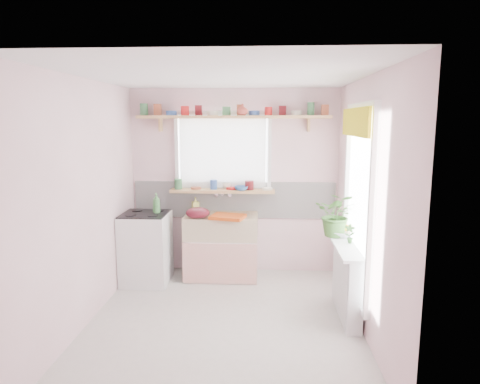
{
  "coord_description": "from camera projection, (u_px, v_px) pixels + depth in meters",
  "views": [
    {
      "loc": [
        0.41,
        -4.17,
        2.08
      ],
      "look_at": [
        0.14,
        0.55,
        1.28
      ],
      "focal_mm": 32.0,
      "sensor_mm": 36.0,
      "label": 1
    }
  ],
  "objects": [
    {
      "name": "room",
      "position": [
        285.0,
        181.0,
        5.05
      ],
      "size": [
        3.2,
        3.2,
        3.2
      ],
      "color": "beige",
      "rests_on": "ground"
    },
    {
      "name": "colander",
      "position": [
        198.0,
        213.0,
        5.43
      ],
      "size": [
        0.4,
        0.4,
        0.14
      ],
      "primitive_type": "ellipsoid",
      "rotation": [
        0.0,
        0.0,
        0.41
      ],
      "color": "#520E1A",
      "rests_on": "sink_unit"
    },
    {
      "name": "herb_pot",
      "position": [
        350.0,
        234.0,
        4.57
      ],
      "size": [
        0.11,
        0.08,
        0.21
      ],
      "primitive_type": "imported",
      "rotation": [
        0.0,
        0.0,
        -0.1
      ],
      "color": "#2F5C24",
      "rests_on": "radiator_ledge"
    },
    {
      "name": "jade_plant",
      "position": [
        337.0,
        214.0,
        4.82
      ],
      "size": [
        0.57,
        0.53,
        0.51
      ],
      "primitive_type": "imported",
      "rotation": [
        0.0,
        0.0,
        -0.36
      ],
      "color": "#3E702D",
      "rests_on": "radiator_ledge"
    },
    {
      "name": "sill_bowl",
      "position": [
        241.0,
        188.0,
        5.66
      ],
      "size": [
        0.21,
        0.21,
        0.06
      ],
      "primitive_type": "imported",
      "rotation": [
        0.0,
        0.0,
        -0.17
      ],
      "color": "#3671B1",
      "rests_on": "windowsill"
    },
    {
      "name": "cooker_bottle",
      "position": [
        156.0,
        203.0,
        5.41
      ],
      "size": [
        0.1,
        0.1,
        0.25
      ],
      "primitive_type": "imported",
      "rotation": [
        0.0,
        0.0,
        0.04
      ],
      "color": "#468C48",
      "rests_on": "cooker"
    },
    {
      "name": "shelf_vase",
      "position": [
        243.0,
        110.0,
        5.48
      ],
      "size": [
        0.16,
        0.16,
        0.15
      ],
      "primitive_type": "imported",
      "rotation": [
        0.0,
        0.0,
        0.19
      ],
      "color": "#B84738",
      "rests_on": "pine_shelf"
    },
    {
      "name": "radiator_ledge",
      "position": [
        347.0,
        281.0,
        4.53
      ],
      "size": [
        0.22,
        0.95,
        0.78
      ],
      "color": "white",
      "rests_on": "ground"
    },
    {
      "name": "windowsill",
      "position": [
        223.0,
        191.0,
        5.75
      ],
      "size": [
        1.4,
        0.22,
        0.04
      ],
      "primitive_type": "cube",
      "color": "tan",
      "rests_on": "room"
    },
    {
      "name": "sill_cup",
      "position": [
        227.0,
        186.0,
        5.79
      ],
      "size": [
        0.12,
        0.12,
        0.09
      ],
      "primitive_type": "imported",
      "rotation": [
        0.0,
        0.0,
        -0.11
      ],
      "color": "beige",
      "rests_on": "windowsill"
    },
    {
      "name": "shelf_crockery",
      "position": [
        233.0,
        111.0,
        5.55
      ],
      "size": [
        2.47,
        0.11,
        0.12
      ],
      "color": "#3F7F4C",
      "rests_on": "pine_shelf"
    },
    {
      "name": "dish_tray",
      "position": [
        228.0,
        217.0,
        5.41
      ],
      "size": [
        0.48,
        0.4,
        0.04
      ],
      "primitive_type": "cube",
      "rotation": [
        0.0,
        0.0,
        -0.25
      ],
      "color": "#D14D12",
      "rests_on": "sink_unit"
    },
    {
      "name": "fruit_bowl",
      "position": [
        341.0,
        233.0,
        4.85
      ],
      "size": [
        0.32,
        0.32,
        0.07
      ],
      "primitive_type": "imported",
      "rotation": [
        0.0,
        0.0,
        -0.15
      ],
      "color": "silver",
      "rests_on": "radiator_ledge"
    },
    {
      "name": "sill_crockery",
      "position": [
        219.0,
        185.0,
        5.74
      ],
      "size": [
        1.35,
        0.11,
        0.12
      ],
      "color": "#3F7F4C",
      "rests_on": "windowsill"
    },
    {
      "name": "cooker",
      "position": [
        146.0,
        248.0,
        5.49
      ],
      "size": [
        0.58,
        0.58,
        0.93
      ],
      "color": "white",
      "rests_on": "ground"
    },
    {
      "name": "soap_bottle_sink",
      "position": [
        195.0,
        204.0,
        5.82
      ],
      "size": [
        0.11,
        0.12,
        0.2
      ],
      "primitive_type": "imported",
      "rotation": [
        0.0,
        0.0,
        0.38
      ],
      "color": "#D2CE5D",
      "rests_on": "sink_unit"
    },
    {
      "name": "fruit",
      "position": [
        342.0,
        228.0,
        4.85
      ],
      "size": [
        0.2,
        0.14,
        0.1
      ],
      "color": "orange",
      "rests_on": "fruit_bowl"
    },
    {
      "name": "sink_unit",
      "position": [
        222.0,
        246.0,
        5.68
      ],
      "size": [
        0.95,
        0.65,
        1.11
      ],
      "color": "white",
      "rests_on": "ground"
    },
    {
      "name": "pine_shelf",
      "position": [
        233.0,
        117.0,
        5.57
      ],
      "size": [
        2.52,
        0.24,
        0.04
      ],
      "primitive_type": "cube",
      "color": "tan",
      "rests_on": "room"
    }
  ]
}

